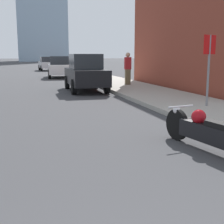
% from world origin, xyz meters
% --- Properties ---
extents(sidewalk, '(3.06, 240.00, 0.15)m').
position_xyz_m(sidewalk, '(5.15, 40.00, 0.07)').
color(sidewalk, '#9E998E').
rests_on(sidewalk, ground_plane).
extents(motorcycle, '(0.72, 2.51, 0.76)m').
position_xyz_m(motorcycle, '(2.83, 4.24, 0.38)').
color(motorcycle, black).
rests_on(motorcycle, ground_plane).
extents(parked_car_black, '(1.83, 4.19, 1.85)m').
position_xyz_m(parked_car_black, '(2.58, 14.81, 0.92)').
color(parked_car_black, black).
rests_on(parked_car_black, ground_plane).
extents(parked_car_white, '(2.22, 4.41, 1.72)m').
position_xyz_m(parked_car_white, '(2.50, 25.10, 0.86)').
color(parked_car_white, silver).
rests_on(parked_car_white, ground_plane).
extents(parked_car_silver, '(1.93, 3.91, 1.64)m').
position_xyz_m(parked_car_silver, '(2.33, 37.59, 0.82)').
color(parked_car_silver, '#BCBCC1').
rests_on(parked_car_silver, ground_plane).
extents(stop_sign, '(0.57, 0.26, 2.27)m').
position_xyz_m(stop_sign, '(5.31, 8.16, 1.69)').
color(stop_sign, slate).
rests_on(stop_sign, sidewalk).
extents(pedestrian, '(0.36, 0.25, 1.79)m').
position_xyz_m(pedestrian, '(5.25, 16.09, 1.08)').
color(pedestrian, brown).
rests_on(pedestrian, sidewalk).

